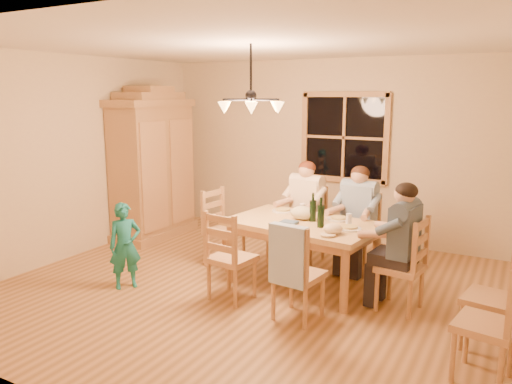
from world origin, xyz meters
The scene contains 31 objects.
floor centered at (0.00, 0.00, 0.00)m, with size 5.50×5.50×0.00m, color olive.
ceiling centered at (0.00, 0.00, 2.70)m, with size 5.50×5.00×0.02m, color white.
wall_back centered at (0.00, 2.50, 1.35)m, with size 5.50×0.02×2.70m, color beige.
wall_left centered at (-2.75, 0.00, 1.35)m, with size 0.02×5.00×2.70m, color beige.
window centered at (0.20, 2.47, 1.55)m, with size 1.30×0.06×1.30m.
chandelier centered at (0.00, 0.00, 2.08)m, with size 0.77×0.68×0.71m.
armoire centered at (-2.42, 1.23, 1.06)m, with size 0.66×1.40×2.30m.
dining_table centered at (0.44, 0.43, 0.66)m, with size 1.77×1.21×0.76m.
chair_far_left centered at (0.12, 1.26, 0.30)m, with size 0.49×0.47×0.99m.
chair_far_right centered at (0.85, 1.17, 0.30)m, with size 0.49×0.47×0.99m.
chair_near_left centered at (-0.07, -0.30, 0.30)m, with size 0.49×0.47×0.99m.
chair_near_right centered at (0.75, -0.40, 0.30)m, with size 0.49×0.47×0.99m.
chair_end_left centered at (-0.71, 0.57, 0.30)m, with size 0.47×0.49×0.99m.
chair_end_right centered at (1.58, 0.29, 0.30)m, with size 0.47×0.49×0.99m.
adult_woman centered at (0.12, 1.26, 0.84)m, with size 0.43×0.46×0.87m.
adult_plaid_man centered at (0.85, 1.17, 0.84)m, with size 0.43×0.46×0.87m.
adult_slate_man centered at (1.58, 0.29, 0.84)m, with size 0.46×0.43×0.87m.
towel centered at (0.73, -0.59, 0.70)m, with size 0.38×0.10×0.58m, color #9EB8D6.
wine_bottle_a centered at (0.53, 0.49, 0.93)m, with size 0.08×0.08×0.33m, color black.
wine_bottle_b centered at (0.70, 0.30, 0.93)m, with size 0.08×0.08×0.33m, color black.
plate_woman centered at (0.03, 0.75, 0.77)m, with size 0.26×0.26×0.02m, color white.
plate_plaid centered at (0.77, 0.69, 0.77)m, with size 0.26×0.26×0.02m, color white.
plate_slate centered at (1.01, 0.36, 0.77)m, with size 0.26×0.26×0.02m, color white.
wine_glass_a centered at (0.30, 0.71, 0.83)m, with size 0.06×0.06×0.14m, color silver.
wine_glass_b centered at (0.96, 0.49, 0.83)m, with size 0.06×0.06×0.14m, color silver.
cap centered at (0.91, 0.11, 0.82)m, with size 0.20×0.20×0.11m, color #CEB489.
napkin centered at (0.34, 0.26, 0.78)m, with size 0.18×0.14×0.03m, color #435B7B.
cloth_bundle centered at (0.39, 0.52, 0.84)m, with size 0.28×0.22×0.15m, color #BCB488.
child centered at (-1.30, -0.61, 0.50)m, with size 0.36×0.24×0.99m, color #1B7B7B.
chair_spare_front centered at (2.45, -0.70, 0.30)m, with size 0.49×0.50×0.99m.
chair_spare_back centered at (2.45, -0.15, 0.30)m, with size 0.49×0.51×0.99m.
Camera 1 is at (2.62, -4.65, 2.20)m, focal length 35.00 mm.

